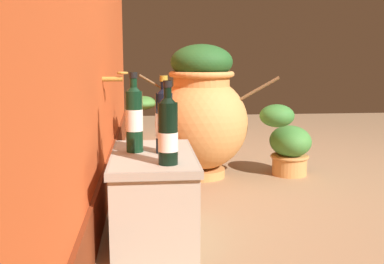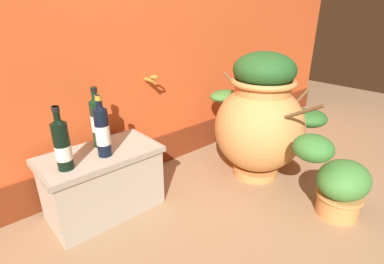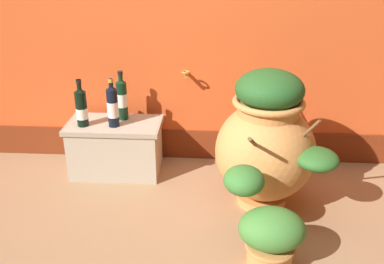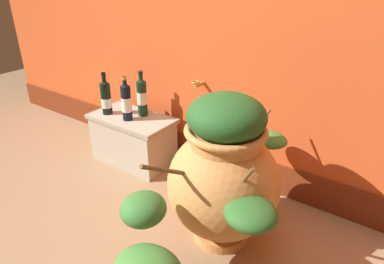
{
  "view_description": "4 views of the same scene",
  "coord_description": "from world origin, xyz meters",
  "px_view_note": "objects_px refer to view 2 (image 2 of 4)",
  "views": [
    {
      "loc": [
        -2.26,
        0.88,
        0.76
      ],
      "look_at": [
        -0.05,
        0.66,
        0.38
      ],
      "focal_mm": 42.56,
      "sensor_mm": 36.0,
      "label": 1
    },
    {
      "loc": [
        -0.98,
        -0.49,
        1.06
      ],
      "look_at": [
        0.04,
        0.67,
        0.41
      ],
      "focal_mm": 27.42,
      "sensor_mm": 36.0,
      "label": 2
    },
    {
      "loc": [
        0.23,
        -1.73,
        1.48
      ],
      "look_at": [
        0.08,
        0.8,
        0.34
      ],
      "focal_mm": 40.76,
      "sensor_mm": 36.0,
      "label": 3
    },
    {
      "loc": [
        1.23,
        -0.74,
        1.36
      ],
      "look_at": [
        0.13,
        0.82,
        0.42
      ],
      "focal_mm": 32.18,
      "sensor_mm": 36.0,
      "label": 4
    }
  ],
  "objects_px": {
    "wine_bottle_left": "(98,120)",
    "wine_bottle_middle": "(62,144)",
    "terracotta_urn": "(261,119)",
    "potted_shrub": "(342,187)",
    "wine_bottle_right": "(102,130)"
  },
  "relations": [
    {
      "from": "terracotta_urn",
      "to": "wine_bottle_left",
      "type": "relative_size",
      "value": 3.03
    },
    {
      "from": "terracotta_urn",
      "to": "potted_shrub",
      "type": "xyz_separation_m",
      "value": [
        -0.01,
        -0.56,
        -0.23
      ]
    },
    {
      "from": "wine_bottle_right",
      "to": "potted_shrub",
      "type": "distance_m",
      "value": 1.3
    },
    {
      "from": "wine_bottle_right",
      "to": "potted_shrub",
      "type": "relative_size",
      "value": 0.99
    },
    {
      "from": "wine_bottle_right",
      "to": "terracotta_urn",
      "type": "bearing_deg",
      "value": -16.32
    },
    {
      "from": "terracotta_urn",
      "to": "wine_bottle_right",
      "type": "height_order",
      "value": "terracotta_urn"
    },
    {
      "from": "potted_shrub",
      "to": "wine_bottle_right",
      "type": "bearing_deg",
      "value": 138.03
    },
    {
      "from": "terracotta_urn",
      "to": "wine_bottle_left",
      "type": "xyz_separation_m",
      "value": [
        -0.91,
        0.4,
        0.11
      ]
    },
    {
      "from": "terracotta_urn",
      "to": "wine_bottle_right",
      "type": "relative_size",
      "value": 3.15
    },
    {
      "from": "terracotta_urn",
      "to": "wine_bottle_right",
      "type": "bearing_deg",
      "value": 163.68
    },
    {
      "from": "terracotta_urn",
      "to": "wine_bottle_middle",
      "type": "distance_m",
      "value": 1.18
    },
    {
      "from": "terracotta_urn",
      "to": "potted_shrub",
      "type": "bearing_deg",
      "value": -91.4
    },
    {
      "from": "wine_bottle_left",
      "to": "wine_bottle_middle",
      "type": "xyz_separation_m",
      "value": [
        -0.23,
        -0.13,
        -0.02
      ]
    },
    {
      "from": "wine_bottle_left",
      "to": "wine_bottle_right",
      "type": "bearing_deg",
      "value": -105.64
    },
    {
      "from": "terracotta_urn",
      "to": "potted_shrub",
      "type": "relative_size",
      "value": 3.13
    }
  ]
}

